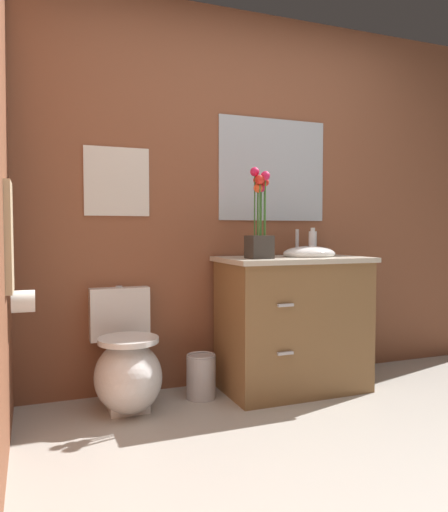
{
  "coord_description": "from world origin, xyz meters",
  "views": [
    {
      "loc": [
        -1.29,
        -1.49,
        1.03
      ],
      "look_at": [
        -0.22,
        1.25,
        0.88
      ],
      "focal_mm": 34.62,
      "sensor_mm": 36.0,
      "label": 1
    }
  ],
  "objects_px": {
    "vanity_cabinet": "(293,321)",
    "hanging_towel": "(9,237)",
    "wall_poster": "(117,182)",
    "wall_mirror": "(273,170)",
    "flower_vase": "(259,226)",
    "soap_bottle": "(313,243)",
    "toilet_paper_roll": "(23,301)",
    "toilet": "(127,367)",
    "trash_bin": "(201,376)"
  },
  "relations": [
    {
      "from": "vanity_cabinet",
      "to": "hanging_towel",
      "type": "distance_m",
      "value": 1.78
    },
    {
      "from": "vanity_cabinet",
      "to": "wall_poster",
      "type": "height_order",
      "value": "wall_poster"
    },
    {
      "from": "wall_mirror",
      "to": "flower_vase",
      "type": "bearing_deg",
      "value": -126.88
    },
    {
      "from": "soap_bottle",
      "to": "toilet_paper_roll",
      "type": "distance_m",
      "value": 1.86
    },
    {
      "from": "hanging_towel",
      "to": "soap_bottle",
      "type": "bearing_deg",
      "value": 11.27
    },
    {
      "from": "toilet",
      "to": "hanging_towel",
      "type": "xyz_separation_m",
      "value": [
        -0.6,
        -0.29,
        0.76
      ]
    },
    {
      "from": "wall_poster",
      "to": "wall_mirror",
      "type": "height_order",
      "value": "wall_mirror"
    },
    {
      "from": "toilet",
      "to": "hanging_towel",
      "type": "height_order",
      "value": "hanging_towel"
    },
    {
      "from": "toilet_paper_roll",
      "to": "trash_bin",
      "type": "bearing_deg",
      "value": 12.28
    },
    {
      "from": "flower_vase",
      "to": "wall_poster",
      "type": "xyz_separation_m",
      "value": [
        -0.8,
        0.36,
        0.27
      ]
    },
    {
      "from": "toilet",
      "to": "wall_poster",
      "type": "relative_size",
      "value": 1.64
    },
    {
      "from": "trash_bin",
      "to": "wall_poster",
      "type": "relative_size",
      "value": 0.65
    },
    {
      "from": "toilet_paper_roll",
      "to": "toilet",
      "type": "bearing_deg",
      "value": 19.97
    },
    {
      "from": "toilet",
      "to": "toilet_paper_roll",
      "type": "height_order",
      "value": "toilet_paper_roll"
    },
    {
      "from": "trash_bin",
      "to": "toilet_paper_roll",
      "type": "bearing_deg",
      "value": -167.72
    },
    {
      "from": "vanity_cabinet",
      "to": "flower_vase",
      "type": "distance_m",
      "value": 0.68
    },
    {
      "from": "toilet",
      "to": "toilet_paper_roll",
      "type": "bearing_deg",
      "value": -160.03
    },
    {
      "from": "toilet",
      "to": "trash_bin",
      "type": "height_order",
      "value": "toilet"
    },
    {
      "from": "trash_bin",
      "to": "toilet_paper_roll",
      "type": "distance_m",
      "value": 1.16
    },
    {
      "from": "flower_vase",
      "to": "soap_bottle",
      "type": "relative_size",
      "value": 2.92
    },
    {
      "from": "soap_bottle",
      "to": "hanging_towel",
      "type": "bearing_deg",
      "value": -168.73
    },
    {
      "from": "vanity_cabinet",
      "to": "toilet_paper_roll",
      "type": "height_order",
      "value": "vanity_cabinet"
    },
    {
      "from": "soap_bottle",
      "to": "wall_mirror",
      "type": "xyz_separation_m",
      "value": [
        -0.21,
        0.18,
        0.5
      ]
    },
    {
      "from": "toilet",
      "to": "vanity_cabinet",
      "type": "distance_m",
      "value": 1.09
    },
    {
      "from": "flower_vase",
      "to": "trash_bin",
      "type": "height_order",
      "value": "flower_vase"
    },
    {
      "from": "soap_bottle",
      "to": "wall_poster",
      "type": "distance_m",
      "value": 1.35
    },
    {
      "from": "flower_vase",
      "to": "hanging_towel",
      "type": "xyz_separation_m",
      "value": [
        -1.39,
        -0.19,
        -0.06
      ]
    },
    {
      "from": "soap_bottle",
      "to": "wall_poster",
      "type": "height_order",
      "value": "wall_poster"
    },
    {
      "from": "vanity_cabinet",
      "to": "soap_bottle",
      "type": "height_order",
      "value": "soap_bottle"
    },
    {
      "from": "wall_mirror",
      "to": "soap_bottle",
      "type": "bearing_deg",
      "value": -41.11
    },
    {
      "from": "vanity_cabinet",
      "to": "soap_bottle",
      "type": "xyz_separation_m",
      "value": [
        0.21,
        0.11,
        0.5
      ]
    },
    {
      "from": "hanging_towel",
      "to": "toilet_paper_roll",
      "type": "bearing_deg",
      "value": 59.79
    },
    {
      "from": "toilet",
      "to": "trash_bin",
      "type": "xyz_separation_m",
      "value": [
        0.46,
        0.02,
        -0.11
      ]
    },
    {
      "from": "trash_bin",
      "to": "wall_mirror",
      "type": "distance_m",
      "value": 1.47
    },
    {
      "from": "vanity_cabinet",
      "to": "toilet_paper_roll",
      "type": "bearing_deg",
      "value": -173.98
    },
    {
      "from": "wall_poster",
      "to": "toilet_paper_roll",
      "type": "bearing_deg",
      "value": -139.35
    },
    {
      "from": "wall_mirror",
      "to": "vanity_cabinet",
      "type": "bearing_deg",
      "value": -89.47
    },
    {
      "from": "flower_vase",
      "to": "wall_mirror",
      "type": "relative_size",
      "value": 0.69
    },
    {
      "from": "toilet",
      "to": "vanity_cabinet",
      "type": "bearing_deg",
      "value": -1.41
    },
    {
      "from": "toilet",
      "to": "wall_poster",
      "type": "height_order",
      "value": "wall_poster"
    },
    {
      "from": "soap_bottle",
      "to": "wall_mirror",
      "type": "distance_m",
      "value": 0.58
    },
    {
      "from": "flower_vase",
      "to": "wall_poster",
      "type": "height_order",
      "value": "wall_poster"
    },
    {
      "from": "wall_poster",
      "to": "wall_mirror",
      "type": "distance_m",
      "value": 1.08
    },
    {
      "from": "vanity_cabinet",
      "to": "soap_bottle",
      "type": "bearing_deg",
      "value": 27.65
    },
    {
      "from": "toilet_paper_roll",
      "to": "wall_poster",
      "type": "bearing_deg",
      "value": 40.65
    },
    {
      "from": "toilet",
      "to": "wall_mirror",
      "type": "bearing_deg",
      "value": 14.04
    },
    {
      "from": "flower_vase",
      "to": "toilet_paper_roll",
      "type": "relative_size",
      "value": 5.04
    },
    {
      "from": "hanging_towel",
      "to": "toilet_paper_roll",
      "type": "height_order",
      "value": "hanging_towel"
    },
    {
      "from": "wall_mirror",
      "to": "toilet_paper_roll",
      "type": "distance_m",
      "value": 1.84
    },
    {
      "from": "soap_bottle",
      "to": "vanity_cabinet",
      "type": "bearing_deg",
      "value": -152.35
    }
  ]
}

